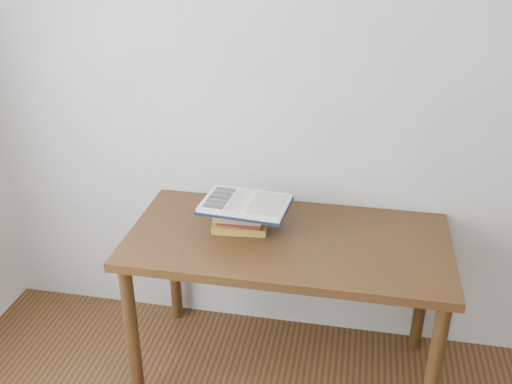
# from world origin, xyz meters

# --- Properties ---
(room_shell) EXTENTS (3.54, 3.54, 2.62)m
(room_shell) POSITION_xyz_m (-0.08, 0.01, 1.63)
(room_shell) COLOR silver
(room_shell) RESTS_ON ground
(desk) EXTENTS (1.43, 0.72, 0.77)m
(desk) POSITION_xyz_m (-0.10, 1.38, 0.67)
(desk) COLOR #4C2B13
(desk) RESTS_ON ground
(book_stack) EXTENTS (0.26, 0.18, 0.12)m
(book_stack) POSITION_xyz_m (-0.33, 1.43, 0.83)
(book_stack) COLOR olive
(book_stack) RESTS_ON desk
(open_book) EXTENTS (0.40, 0.30, 0.03)m
(open_book) POSITION_xyz_m (-0.30, 1.41, 0.90)
(open_book) COLOR black
(open_book) RESTS_ON book_stack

